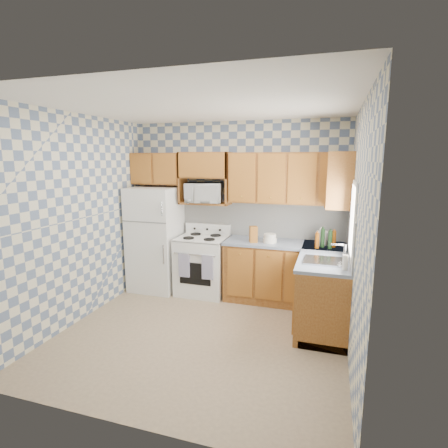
# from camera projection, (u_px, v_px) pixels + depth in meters

# --- Properties ---
(floor) EXTENTS (3.40, 3.40, 0.00)m
(floor) POSITION_uv_depth(u_px,v_px,m) (202.00, 334.00, 4.31)
(floor) COLOR #806A53
(floor) RESTS_ON ground
(back_wall) EXTENTS (3.40, 0.02, 2.70)m
(back_wall) POSITION_uv_depth(u_px,v_px,m) (237.00, 208.00, 5.57)
(back_wall) COLOR slate
(back_wall) RESTS_ON ground
(right_wall) EXTENTS (0.02, 3.20, 2.70)m
(right_wall) POSITION_uv_depth(u_px,v_px,m) (356.00, 236.00, 3.57)
(right_wall) COLOR slate
(right_wall) RESTS_ON ground
(backsplash_back) EXTENTS (2.60, 0.02, 0.56)m
(backsplash_back) POSITION_uv_depth(u_px,v_px,m) (261.00, 219.00, 5.47)
(backsplash_back) COLOR silver
(backsplash_back) RESTS_ON back_wall
(backsplash_right) EXTENTS (0.02, 1.60, 0.56)m
(backsplash_right) POSITION_uv_depth(u_px,v_px,m) (351.00, 234.00, 4.36)
(backsplash_right) COLOR silver
(backsplash_right) RESTS_ON right_wall
(refrigerator) EXTENTS (0.75, 0.70, 1.68)m
(refrigerator) POSITION_uv_depth(u_px,v_px,m) (156.00, 239.00, 5.70)
(refrigerator) COLOR white
(refrigerator) RESTS_ON floor
(stove_body) EXTENTS (0.76, 0.65, 0.90)m
(stove_body) POSITION_uv_depth(u_px,v_px,m) (203.00, 266.00, 5.57)
(stove_body) COLOR white
(stove_body) RESTS_ON floor
(cooktop) EXTENTS (0.76, 0.65, 0.02)m
(cooktop) POSITION_uv_depth(u_px,v_px,m) (202.00, 238.00, 5.48)
(cooktop) COLOR silver
(cooktop) RESTS_ON stove_body
(backguard) EXTENTS (0.76, 0.08, 0.17)m
(backguard) POSITION_uv_depth(u_px,v_px,m) (208.00, 229.00, 5.72)
(backguard) COLOR white
(backguard) RESTS_ON cooktop
(dish_towel_left) EXTENTS (0.17, 0.02, 0.37)m
(dish_towel_left) POSITION_uv_depth(u_px,v_px,m) (184.00, 265.00, 5.27)
(dish_towel_left) COLOR navy
(dish_towel_left) RESTS_ON stove_body
(dish_towel_right) EXTENTS (0.17, 0.02, 0.37)m
(dish_towel_right) POSITION_uv_depth(u_px,v_px,m) (207.00, 267.00, 5.16)
(dish_towel_right) COLOR navy
(dish_towel_right) RESTS_ON stove_body
(base_cabinets_back) EXTENTS (1.75, 0.60, 0.88)m
(base_cabinets_back) POSITION_uv_depth(u_px,v_px,m) (284.00, 274.00, 5.22)
(base_cabinets_back) COLOR #6E330F
(base_cabinets_back) RESTS_ON floor
(base_cabinets_right) EXTENTS (0.60, 1.60, 0.88)m
(base_cabinets_right) POSITION_uv_depth(u_px,v_px,m) (323.00, 289.00, 4.58)
(base_cabinets_right) COLOR #6E330F
(base_cabinets_right) RESTS_ON floor
(countertop_back) EXTENTS (1.77, 0.63, 0.04)m
(countertop_back) POSITION_uv_depth(u_px,v_px,m) (285.00, 244.00, 5.13)
(countertop_back) COLOR slate
(countertop_back) RESTS_ON base_cabinets_back
(countertop_right) EXTENTS (0.63, 1.60, 0.04)m
(countertop_right) POSITION_uv_depth(u_px,v_px,m) (325.00, 256.00, 4.50)
(countertop_right) COLOR slate
(countertop_right) RESTS_ON base_cabinets_right
(upper_cabinets_back) EXTENTS (1.75, 0.33, 0.74)m
(upper_cabinets_back) POSITION_uv_depth(u_px,v_px,m) (289.00, 178.00, 5.08)
(upper_cabinets_back) COLOR #6E330F
(upper_cabinets_back) RESTS_ON back_wall
(upper_cabinets_fridge) EXTENTS (0.82, 0.33, 0.50)m
(upper_cabinets_fridge) POSITION_uv_depth(u_px,v_px,m) (158.00, 169.00, 5.67)
(upper_cabinets_fridge) COLOR #6E330F
(upper_cabinets_fridge) RESTS_ON back_wall
(upper_cabinets_right) EXTENTS (0.33, 0.70, 0.74)m
(upper_cabinets_right) POSITION_uv_depth(u_px,v_px,m) (340.00, 180.00, 4.70)
(upper_cabinets_right) COLOR #6E330F
(upper_cabinets_right) RESTS_ON right_wall
(microwave_shelf) EXTENTS (0.80, 0.33, 0.03)m
(microwave_shelf) POSITION_uv_depth(u_px,v_px,m) (205.00, 203.00, 5.54)
(microwave_shelf) COLOR #6E330F
(microwave_shelf) RESTS_ON back_wall
(microwave) EXTENTS (0.62, 0.48, 0.31)m
(microwave) POSITION_uv_depth(u_px,v_px,m) (204.00, 193.00, 5.47)
(microwave) COLOR white
(microwave) RESTS_ON microwave_shelf
(sink) EXTENTS (0.48, 0.40, 0.03)m
(sink) POSITION_uv_depth(u_px,v_px,m) (325.00, 261.00, 4.16)
(sink) COLOR #B7B7BC
(sink) RESTS_ON countertop_right
(window) EXTENTS (0.02, 0.66, 0.86)m
(window) POSITION_uv_depth(u_px,v_px,m) (353.00, 219.00, 3.98)
(window) COLOR silver
(window) RESTS_ON right_wall
(bottle_0) EXTENTS (0.06, 0.06, 0.26)m
(bottle_0) POSITION_uv_depth(u_px,v_px,m) (323.00, 238.00, 4.83)
(bottle_0) COLOR black
(bottle_0) RESTS_ON countertop_back
(bottle_1) EXTENTS (0.06, 0.06, 0.25)m
(bottle_1) POSITION_uv_depth(u_px,v_px,m) (330.00, 240.00, 4.74)
(bottle_1) COLOR black
(bottle_1) RESTS_ON countertop_back
(bottle_2) EXTENTS (0.06, 0.06, 0.23)m
(bottle_2) POSITION_uv_depth(u_px,v_px,m) (334.00, 239.00, 4.82)
(bottle_2) COLOR #653009
(bottle_2) RESTS_ON countertop_back
(bottle_3) EXTENTS (0.06, 0.06, 0.21)m
(bottle_3) POSITION_uv_depth(u_px,v_px,m) (317.00, 241.00, 4.78)
(bottle_3) COLOR #653009
(bottle_3) RESTS_ON countertop_back
(knife_block) EXTENTS (0.14, 0.14, 0.24)m
(knife_block) POSITION_uv_depth(u_px,v_px,m) (253.00, 234.00, 5.11)
(knife_block) COLOR brown
(knife_block) RESTS_ON countertop_back
(electric_kettle) EXTENTS (0.16, 0.16, 0.20)m
(electric_kettle) POSITION_uv_depth(u_px,v_px,m) (322.00, 238.00, 4.96)
(electric_kettle) COLOR white
(electric_kettle) RESTS_ON countertop_back
(food_containers) EXTENTS (0.20, 0.20, 0.13)m
(food_containers) POSITION_uv_depth(u_px,v_px,m) (270.00, 238.00, 5.10)
(food_containers) COLOR silver
(food_containers) RESTS_ON countertop_back
(soap_bottle) EXTENTS (0.06, 0.06, 0.17)m
(soap_bottle) POSITION_uv_depth(u_px,v_px,m) (345.00, 262.00, 3.84)
(soap_bottle) COLOR silver
(soap_bottle) RESTS_ON countertop_right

